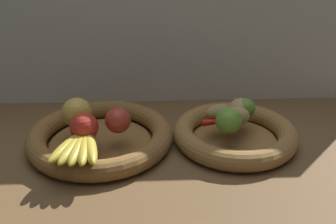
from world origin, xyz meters
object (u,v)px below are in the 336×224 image
object	(u,v)px
apple_golden_left	(77,112)
potato_back	(241,108)
apple_red_front	(84,127)
lime_near	(228,121)
fruit_bowl_right	(235,134)
fruit_bowl_left	(100,137)
lime_far	(245,108)
chili_pepper	(230,120)
apple_red_right	(118,120)
potato_large	(236,116)
banana_bunch_front	(79,146)
potato_oblong	(219,112)

from	to	relation	value
apple_golden_left	potato_back	bearing A→B (deg)	5.03
apple_red_front	potato_back	bearing A→B (deg)	15.44
lime_near	apple_red_front	bearing A→B (deg)	-176.89
fruit_bowl_right	apple_golden_left	world-z (taller)	apple_golden_left
fruit_bowl_left	lime_far	size ratio (longest dim) A/B	7.13
fruit_bowl_left	fruit_bowl_right	size ratio (longest dim) A/B	1.15
fruit_bowl_right	potato_back	size ratio (longest dim) A/B	4.58
fruit_bowl_left	chili_pepper	distance (cm)	34.00
fruit_bowl_left	apple_red_right	xyz separation A→B (cm)	(5.06, -2.69, 6.03)
potato_back	lime_far	bearing A→B (deg)	-27.26
apple_golden_left	fruit_bowl_right	bearing A→B (deg)	-1.53
chili_pepper	apple_golden_left	bearing A→B (deg)	169.41
apple_red_right	potato_back	world-z (taller)	apple_red_right
potato_back	potato_large	bearing A→B (deg)	-114.44
apple_red_front	banana_bunch_front	distance (cm)	6.13
fruit_bowl_right	lime_far	size ratio (longest dim) A/B	6.17
fruit_bowl_right	lime_far	xyz separation A→B (cm)	(3.35, 4.31, 5.42)
fruit_bowl_left	potato_oblong	distance (cm)	31.83
apple_red_right	lime_near	size ratio (longest dim) A/B	0.98
potato_back	chili_pepper	bearing A→B (deg)	-132.02
fruit_bowl_right	chili_pepper	bearing A→B (deg)	152.64
lime_near	fruit_bowl_left	bearing A→B (deg)	172.43
fruit_bowl_left	lime_far	distance (cm)	39.25
apple_red_front	banana_bunch_front	world-z (taller)	apple_red_front
potato_large	fruit_bowl_right	bearing A→B (deg)	-17.35
apple_golden_left	lime_near	xyz separation A→B (cm)	(38.02, -5.40, -0.52)
apple_golden_left	fruit_bowl_left	bearing A→B (deg)	-11.05
fruit_bowl_left	apple_red_right	distance (cm)	8.32
chili_pepper	fruit_bowl_left	bearing A→B (deg)	171.18
fruit_bowl_left	apple_red_right	size ratio (longest dim) A/B	5.80
fruit_bowl_left	potato_large	xyz separation A→B (cm)	(35.28, 0.00, 5.27)
fruit_bowl_left	potato_large	world-z (taller)	potato_large
apple_golden_left	lime_near	world-z (taller)	apple_golden_left
fruit_bowl_right	apple_golden_left	xyz separation A→B (cm)	(-40.89, 1.09, 6.60)
apple_red_right	banana_bunch_front	world-z (taller)	apple_red_right
fruit_bowl_right	chili_pepper	size ratio (longest dim) A/B	2.18
potato_oblong	lime_near	bearing A→B (deg)	-81.35
fruit_bowl_right	apple_red_front	xyz separation A→B (cm)	(-37.98, -6.21, 6.22)
lime_near	chili_pepper	bearing A→B (deg)	74.77
apple_red_front	lime_near	size ratio (longest dim) A/B	1.04
apple_red_front	potato_back	xyz separation A→B (cm)	(40.21, 11.10, -0.92)
apple_red_right	potato_oblong	world-z (taller)	apple_red_right
apple_red_right	fruit_bowl_right	bearing A→B (deg)	5.09
apple_red_front	apple_golden_left	xyz separation A→B (cm)	(-2.91, 7.31, 0.38)
potato_oblong	apple_red_right	bearing A→B (deg)	-167.52
potato_oblong	potato_back	size ratio (longest dim) A/B	1.05
apple_red_front	chili_pepper	size ratio (longest dim) A/B	0.46
apple_red_right	potato_oblong	distance (cm)	26.88
apple_red_front	banana_bunch_front	xyz separation A→B (cm)	(-0.41, -5.80, -1.92)
apple_red_right	lime_near	xyz separation A→B (cm)	(27.35, -1.61, 0.06)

